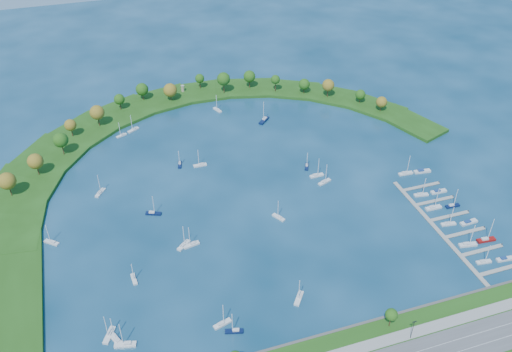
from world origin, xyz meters
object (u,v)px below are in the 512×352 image
object	(u,v)px
moored_boat_0	(222,323)
moored_boat_5	(307,166)
docked_boat_0	(484,261)
moored_boat_14	(134,278)
moored_boat_16	(133,129)
moored_boat_19	(325,181)
moored_boat_20	(317,175)
docked_boat_4	(448,223)
moored_boat_2	(52,242)
moored_boat_8	(116,339)
docked_boat_1	(505,259)
docked_boat_2	(468,244)
harbor_tower	(183,88)
moored_boat_1	(217,109)
docked_boat_10	(406,173)
moored_boat_15	(264,120)
docked_boat_7	(453,205)
moored_boat_18	(180,164)
moored_boat_6	(279,217)
moored_boat_11	(234,330)
docked_boat_3	(486,239)
moored_boat_12	(299,298)
docked_boat_5	(469,222)
moored_boat_3	(100,192)
moored_boat_21	(109,334)
docked_boat_9	(438,191)
docked_boat_8	(421,194)
docked_boat_11	(422,171)
docked_boat_6	(433,207)
moored_boat_9	(121,135)
dock_system	(449,226)
moored_boat_17	(153,213)
moored_boat_13	(125,344)
moored_boat_4	(200,165)
moored_boat_7	(184,245)

from	to	relation	value
moored_boat_0	moored_boat_5	distance (m)	120.49
moored_boat_0	docked_boat_0	distance (m)	124.49
moored_boat_14	moored_boat_16	xyz separation A→B (m)	(17.65, 129.28, 0.04)
moored_boat_5	moored_boat_19	distance (m)	17.42
moored_boat_20	docked_boat_4	xyz separation A→B (m)	(46.41, -58.86, -0.02)
moored_boat_2	docked_boat_0	xyz separation A→B (m)	(189.80, -76.25, -0.02)
moored_boat_8	moored_boat_16	xyz separation A→B (m)	(29.03, 159.74, -0.03)
docked_boat_0	docked_boat_1	world-z (taller)	docked_boat_0
moored_boat_0	docked_boat_2	world-z (taller)	docked_boat_2
harbor_tower	moored_boat_1	bearing A→B (deg)	-61.46
docked_boat_4	docked_boat_10	distance (m)	44.96
moored_boat_15	docked_boat_2	world-z (taller)	moored_boat_15
moored_boat_1	docked_boat_7	distance (m)	164.99
moored_boat_18	moored_boat_2	bearing A→B (deg)	-44.12
moored_boat_6	moored_boat_11	size ratio (longest dim) A/B	0.99
moored_boat_6	docked_boat_3	bearing A→B (deg)	-146.40
docked_boat_1	moored_boat_12	bearing A→B (deg)	-179.10
moored_boat_20	docked_boat_5	xyz separation A→B (m)	(56.84, -61.09, -0.21)
moored_boat_3	moored_boat_6	size ratio (longest dim) A/B	1.07
moored_boat_21	docked_boat_5	world-z (taller)	moored_boat_21
docked_boat_9	docked_boat_10	xyz separation A→B (m)	(-8.05, 20.40, 0.25)
docked_boat_8	docked_boat_11	size ratio (longest dim) A/B	1.17
moored_boat_11	moored_boat_15	world-z (taller)	moored_boat_15
moored_boat_18	docked_boat_8	bearing A→B (deg)	73.23
moored_boat_1	docked_boat_6	world-z (taller)	docked_boat_6
moored_boat_9	dock_system	bearing A→B (deg)	112.66
moored_boat_12	moored_boat_17	size ratio (longest dim) A/B	1.03
moored_boat_15	docked_boat_7	bearing A→B (deg)	74.75
docked_boat_2	docked_boat_7	xyz separation A→B (m)	(10.52, 27.61, -0.04)
moored_boat_13	moored_boat_20	world-z (taller)	moored_boat_13
docked_boat_11	moored_boat_16	bearing A→B (deg)	154.14
harbor_tower	docked_boat_6	xyz separation A→B (m)	(97.02, -167.49, -3.44)
harbor_tower	docked_boat_6	size ratio (longest dim) A/B	0.35
moored_boat_15	moored_boat_1	bearing A→B (deg)	-87.23
moored_boat_4	docked_boat_7	world-z (taller)	moored_boat_4
moored_boat_16	moored_boat_19	bearing A→B (deg)	104.06
moored_boat_13	docked_boat_7	world-z (taller)	moored_boat_13
moored_boat_13	docked_boat_1	distance (m)	174.06
moored_boat_4	moored_boat_5	world-z (taller)	moored_boat_4
docked_boat_0	docked_boat_8	world-z (taller)	docked_boat_8
dock_system	docked_boat_6	world-z (taller)	docked_boat_6
moored_boat_3	moored_boat_16	xyz separation A→B (m)	(26.20, 60.38, -0.00)
moored_boat_4	moored_boat_12	size ratio (longest dim) A/B	0.94
moored_boat_18	docked_boat_10	bearing A→B (deg)	81.37
docked_boat_5	moored_boat_4	bearing A→B (deg)	138.80
dock_system	moored_boat_0	world-z (taller)	moored_boat_0
moored_boat_19	moored_boat_16	bearing A→B (deg)	115.38
moored_boat_0	moored_boat_19	xyz separation A→B (m)	(79.76, 76.25, 0.01)
moored_boat_0	moored_boat_7	size ratio (longest dim) A/B	0.97
moored_boat_5	moored_boat_17	world-z (taller)	moored_boat_17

